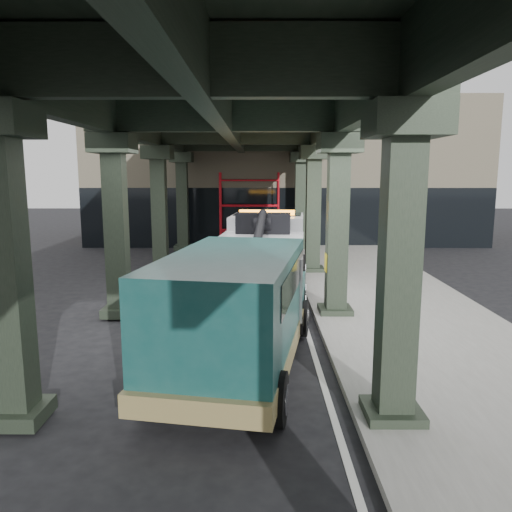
{
  "coord_description": "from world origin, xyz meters",
  "views": [
    {
      "loc": [
        0.45,
        -11.46,
        3.99
      ],
      "look_at": [
        0.39,
        2.21,
        1.7
      ],
      "focal_mm": 35.0,
      "sensor_mm": 36.0,
      "label": 1
    }
  ],
  "objects": [
    {
      "name": "ground",
      "position": [
        0.0,
        0.0,
        0.0
      ],
      "size": [
        90.0,
        90.0,
        0.0
      ],
      "primitive_type": "plane",
      "color": "black",
      "rests_on": "ground"
    },
    {
      "name": "sidewalk",
      "position": [
        4.5,
        2.0,
        0.07
      ],
      "size": [
        5.0,
        40.0,
        0.15
      ],
      "primitive_type": "cube",
      "color": "gray",
      "rests_on": "ground"
    },
    {
      "name": "lane_stripe",
      "position": [
        1.7,
        2.0,
        0.01
      ],
      "size": [
        0.12,
        38.0,
        0.01
      ],
      "primitive_type": "cube",
      "color": "silver",
      "rests_on": "ground"
    },
    {
      "name": "viaduct",
      "position": [
        -0.4,
        2.0,
        5.46
      ],
      "size": [
        7.4,
        32.0,
        6.4
      ],
      "color": "black",
      "rests_on": "ground"
    },
    {
      "name": "building",
      "position": [
        2.0,
        20.0,
        4.0
      ],
      "size": [
        22.0,
        10.0,
        8.0
      ],
      "primitive_type": "cube",
      "color": "#C6B793",
      "rests_on": "ground"
    },
    {
      "name": "scaffolding",
      "position": [
        0.0,
        14.64,
        2.11
      ],
      "size": [
        3.08,
        0.88,
        4.0
      ],
      "color": "red",
      "rests_on": "ground"
    },
    {
      "name": "tow_truck",
      "position": [
        0.58,
        3.58,
        1.41
      ],
      "size": [
        3.25,
        8.97,
        2.88
      ],
      "rotation": [
        0.0,
        0.0,
        -0.09
      ],
      "color": "black",
      "rests_on": "ground"
    },
    {
      "name": "towed_van",
      "position": [
        0.03,
        -1.93,
        1.34
      ],
      "size": [
        3.36,
        6.45,
        2.49
      ],
      "rotation": [
        0.0,
        0.0,
        -0.17
      ],
      "color": "#113F3D",
      "rests_on": "ground"
    }
  ]
}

